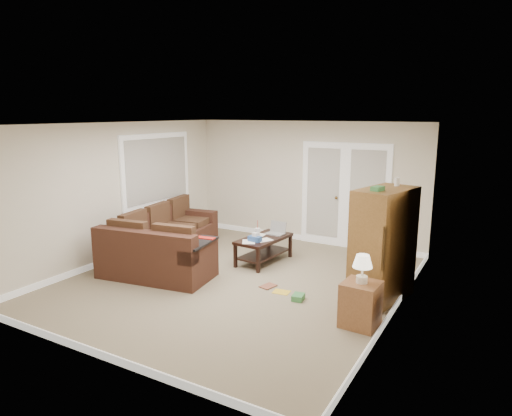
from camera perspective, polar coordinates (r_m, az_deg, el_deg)
The scene contains 17 objects.
floor at distance 7.45m, azimuth -2.52°, elevation -9.13°, with size 5.50×5.50×0.00m, color gray.
ceiling at distance 6.96m, azimuth -2.71°, elevation 10.47°, with size 5.00×5.50×0.02m, color silver.
wall_left at distance 8.67m, azimuth -16.76°, elevation 1.95°, with size 0.02×5.50×2.50m, color silver.
wall_right at distance 6.17m, azimuth 17.46°, elevation -1.98°, with size 0.02×5.50×2.50m, color silver.
wall_back at distance 9.51m, azimuth 6.24°, elevation 3.23°, with size 5.00×0.02×2.50m, color silver.
wall_front at distance 5.06m, azimuth -19.46°, elevation -5.14°, with size 5.00×0.02×2.50m, color silver.
baseboards at distance 7.43m, azimuth -2.52°, elevation -8.77°, with size 5.00×5.50×0.10m, color white, non-canonical shape.
french_doors at distance 9.21m, azimuth 10.98°, elevation 1.44°, with size 1.80×0.05×2.13m.
window_left at distance 9.31m, azimuth -12.28°, elevation 4.71°, with size 0.05×1.92×1.42m.
sectional_sofa at distance 8.37m, azimuth -11.42°, elevation -4.54°, with size 2.25×2.89×0.86m.
coffee_table at distance 8.29m, azimuth 1.06°, elevation -5.07°, with size 0.68×1.19×0.77m.
tv_armoire at distance 6.79m, azimuth 15.59°, elevation -4.35°, with size 0.79×1.12×1.75m.
side_cabinet at distance 6.03m, azimuth 12.96°, elevation -11.20°, with size 0.47×0.47×0.94m.
space_heater at distance 8.89m, azimuth 16.14°, elevation -5.15°, with size 0.11×0.09×0.27m, color white.
floor_magazine at distance 7.03m, azimuth 3.20°, elevation -10.43°, with size 0.25×0.20×0.01m, color yellow.
floor_greenbox at distance 6.77m, azimuth 5.30°, elevation -11.03°, with size 0.16×0.21×0.08m, color #3B8342.
floor_book at distance 7.28m, azimuth 0.99°, elevation -9.56°, with size 0.18×0.25×0.02m, color brown.
Camera 1 is at (3.71, -5.89, 2.67)m, focal length 32.00 mm.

